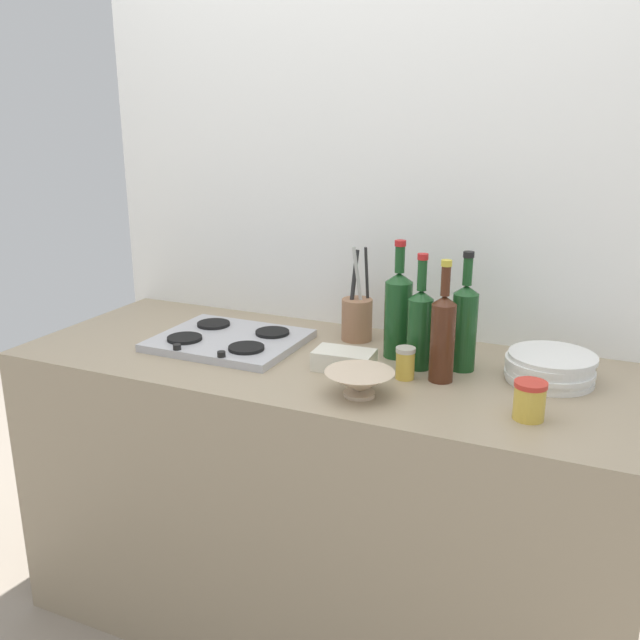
{
  "coord_description": "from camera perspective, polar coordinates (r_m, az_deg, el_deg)",
  "views": [
    {
      "loc": [
        0.78,
        -1.73,
        1.59
      ],
      "look_at": [
        0.0,
        0.0,
        1.02
      ],
      "focal_mm": 38.86,
      "sensor_mm": 36.0,
      "label": 1
    }
  ],
  "objects": [
    {
      "name": "condiment_jar_front",
      "position": [
        1.88,
        7.03,
        -3.53
      ],
      "size": [
        0.05,
        0.05,
        0.09
      ],
      "color": "gold",
      "rests_on": "counter_block"
    },
    {
      "name": "stovetop_hob",
      "position": [
        2.16,
        -7.49,
        -1.64
      ],
      "size": [
        0.43,
        0.36,
        0.04
      ],
      "color": "#B2B2B7",
      "rests_on": "counter_block"
    },
    {
      "name": "wine_bottle_rightmost",
      "position": [
        1.94,
        8.23,
        -0.5
      ],
      "size": [
        0.07,
        0.07,
        0.33
      ],
      "color": "#19471E",
      "rests_on": "counter_block"
    },
    {
      "name": "ground_plane",
      "position": [
        2.48,
        -0.0,
        -23.2
      ],
      "size": [
        6.0,
        6.0,
        0.0
      ],
      "primitive_type": "plane",
      "color": "gray",
      "rests_on": "ground"
    },
    {
      "name": "wine_bottle_mid_left",
      "position": [
        1.94,
        11.8,
        -0.39
      ],
      "size": [
        0.07,
        0.07,
        0.33
      ],
      "color": "#19471E",
      "rests_on": "counter_block"
    },
    {
      "name": "utensil_crock",
      "position": [
        2.18,
        3.06,
        0.24
      ],
      "size": [
        0.1,
        0.1,
        0.3
      ],
      "color": "#996B4C",
      "rests_on": "counter_block"
    },
    {
      "name": "backsplash_panel",
      "position": [
        2.28,
        3.97,
        7.44
      ],
      "size": [
        1.9,
        0.06,
        2.45
      ],
      "primitive_type": "cube",
      "color": "white",
      "rests_on": "ground"
    },
    {
      "name": "counter_block",
      "position": [
        2.22,
        -0.0,
        -14.26
      ],
      "size": [
        1.8,
        0.7,
        0.9
      ],
      "primitive_type": "cube",
      "color": "tan",
      "rests_on": "ground"
    },
    {
      "name": "plate_stack",
      "position": [
        1.95,
        18.41,
        -3.74
      ],
      "size": [
        0.24,
        0.24,
        0.08
      ],
      "color": "white",
      "rests_on": "counter_block"
    },
    {
      "name": "butter_dish",
      "position": [
        1.94,
        2.0,
        -3.31
      ],
      "size": [
        0.17,
        0.11,
        0.05
      ],
      "primitive_type": "cube",
      "rotation": [
        0.0,
        0.0,
        0.07
      ],
      "color": "silver",
      "rests_on": "counter_block"
    },
    {
      "name": "mixing_bowl",
      "position": [
        1.76,
        3.27,
        -5.14
      ],
      "size": [
        0.18,
        0.18,
        0.07
      ],
      "color": "beige",
      "rests_on": "counter_block"
    },
    {
      "name": "wine_bottle_mid_right",
      "position": [
        1.85,
        10.07,
        -1.26
      ],
      "size": [
        0.07,
        0.07,
        0.33
      ],
      "color": "#472314",
      "rests_on": "counter_block"
    },
    {
      "name": "wine_bottle_leftmost",
      "position": [
        2.02,
        6.45,
        0.63
      ],
      "size": [
        0.08,
        0.08,
        0.35
      ],
      "color": "#19471E",
      "rests_on": "counter_block"
    },
    {
      "name": "condiment_jar_rear",
      "position": [
        1.7,
        16.87,
        -6.34
      ],
      "size": [
        0.08,
        0.08,
        0.09
      ],
      "color": "gold",
      "rests_on": "counter_block"
    }
  ]
}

